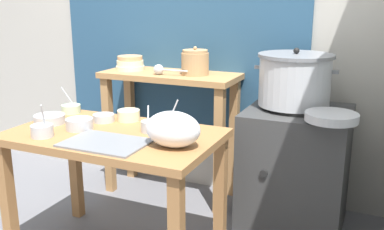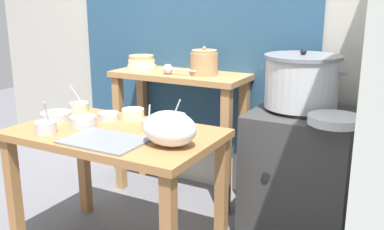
% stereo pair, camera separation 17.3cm
% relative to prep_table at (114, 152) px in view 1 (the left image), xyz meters
% --- Properties ---
extents(wall_back, '(4.40, 0.12, 2.60)m').
position_rel_prep_table_xyz_m(wall_back, '(0.10, 1.12, 0.69)').
color(wall_back, '#B2ADA3').
rests_on(wall_back, ground).
extents(prep_table, '(1.10, 0.66, 0.72)m').
position_rel_prep_table_xyz_m(prep_table, '(0.00, 0.00, 0.00)').
color(prep_table, '#9E6B3D').
rests_on(prep_table, ground).
extents(back_shelf_table, '(0.96, 0.40, 0.90)m').
position_rel_prep_table_xyz_m(back_shelf_table, '(-0.10, 0.85, 0.07)').
color(back_shelf_table, '#B27F4C').
rests_on(back_shelf_table, ground).
extents(stove_block, '(0.60, 0.61, 0.78)m').
position_rel_prep_table_xyz_m(stove_block, '(0.83, 0.72, -0.23)').
color(stove_block, '#383838').
rests_on(stove_block, ground).
extents(steamer_pot, '(0.49, 0.44, 0.34)m').
position_rel_prep_table_xyz_m(steamer_pot, '(0.79, 0.74, 0.33)').
color(steamer_pot, '#B7BABF').
rests_on(steamer_pot, stove_block).
extents(clay_pot, '(0.19, 0.19, 0.19)m').
position_rel_prep_table_xyz_m(clay_pot, '(0.10, 0.85, 0.37)').
color(clay_pot, tan).
rests_on(clay_pot, back_shelf_table).
extents(bowl_stack_enamel, '(0.20, 0.20, 0.10)m').
position_rel_prep_table_xyz_m(bowl_stack_enamel, '(-0.41, 0.85, 0.34)').
color(bowl_stack_enamel, beige).
rests_on(bowl_stack_enamel, back_shelf_table).
extents(ladle, '(0.25, 0.07, 0.07)m').
position_rel_prep_table_xyz_m(ladle, '(-0.12, 0.76, 0.33)').
color(ladle, '#B7BABF').
rests_on(ladle, back_shelf_table).
extents(serving_tray, '(0.40, 0.28, 0.01)m').
position_rel_prep_table_xyz_m(serving_tray, '(0.07, -0.17, 0.12)').
color(serving_tray, slate).
rests_on(serving_tray, prep_table).
extents(plastic_bag, '(0.27, 0.20, 0.17)m').
position_rel_prep_table_xyz_m(plastic_bag, '(0.38, -0.07, 0.20)').
color(plastic_bag, white).
rests_on(plastic_bag, prep_table).
extents(wide_pan, '(0.27, 0.27, 0.04)m').
position_rel_prep_table_xyz_m(wide_pan, '(1.04, 0.47, 0.19)').
color(wide_pan, '#B7BABF').
rests_on(wide_pan, stove_block).
extents(prep_bowl_0, '(0.10, 0.10, 0.14)m').
position_rel_prep_table_xyz_m(prep_bowl_0, '(0.17, 0.09, 0.14)').
color(prep_bowl_0, '#B7BABF').
rests_on(prep_bowl_0, prep_table).
extents(prep_bowl_1, '(0.17, 0.17, 0.05)m').
position_rel_prep_table_xyz_m(prep_bowl_1, '(-0.43, 0.00, 0.14)').
color(prep_bowl_1, '#B7BABF').
rests_on(prep_bowl_1, prep_table).
extents(prep_bowl_2, '(0.12, 0.12, 0.04)m').
position_rel_prep_table_xyz_m(prep_bowl_2, '(-0.17, 0.16, 0.13)').
color(prep_bowl_2, '#B7BABF').
rests_on(prep_bowl_2, prep_table).
extents(prep_bowl_3, '(0.13, 0.13, 0.06)m').
position_rel_prep_table_xyz_m(prep_bowl_3, '(-0.05, 0.24, 0.14)').
color(prep_bowl_3, beige).
rests_on(prep_bowl_3, prep_table).
extents(prep_bowl_4, '(0.13, 0.13, 0.15)m').
position_rel_prep_table_xyz_m(prep_bowl_4, '(0.22, 0.24, 0.14)').
color(prep_bowl_4, '#B7BABF').
rests_on(prep_bowl_4, prep_table).
extents(prep_bowl_5, '(0.14, 0.14, 0.06)m').
position_rel_prep_table_xyz_m(prep_bowl_5, '(-0.20, -0.02, 0.14)').
color(prep_bowl_5, '#B7BABF').
rests_on(prep_bowl_5, prep_table).
extents(prep_bowl_6, '(0.12, 0.12, 0.17)m').
position_rel_prep_table_xyz_m(prep_bowl_6, '(-0.47, 0.24, 0.14)').
color(prep_bowl_6, '#B7D1AD').
rests_on(prep_bowl_6, prep_table).
extents(prep_bowl_7, '(0.11, 0.11, 0.17)m').
position_rel_prep_table_xyz_m(prep_bowl_7, '(-0.29, -0.20, 0.14)').
color(prep_bowl_7, '#B7BABF').
rests_on(prep_bowl_7, prep_table).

